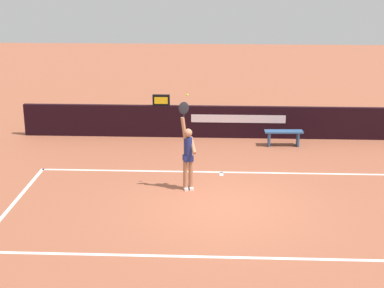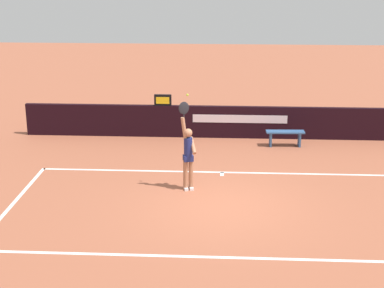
% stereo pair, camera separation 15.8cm
% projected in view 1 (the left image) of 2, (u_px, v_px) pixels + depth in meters
% --- Properties ---
extents(ground_plane, '(60.00, 60.00, 0.00)m').
position_uv_depth(ground_plane, '(222.00, 205.00, 15.01)').
color(ground_plane, '#A75A3E').
extents(court_lines, '(10.82, 5.30, 0.00)m').
position_uv_depth(court_lines, '(222.00, 207.00, 14.88)').
color(court_lines, white).
rests_on(court_lines, ground).
extents(back_wall, '(13.96, 0.18, 1.13)m').
position_uv_depth(back_wall, '(221.00, 122.00, 20.57)').
color(back_wall, black).
rests_on(back_wall, ground).
extents(speed_display, '(0.60, 0.13, 0.38)m').
position_uv_depth(speed_display, '(161.00, 100.00, 20.43)').
color(speed_display, black).
rests_on(speed_display, back_wall).
extents(tennis_player, '(0.49, 0.47, 2.46)m').
position_uv_depth(tennis_player, '(188.00, 154.00, 15.75)').
color(tennis_player, '#AA6F4F').
rests_on(tennis_player, ground).
extents(tennis_ball, '(0.07, 0.07, 0.07)m').
position_uv_depth(tennis_ball, '(187.00, 95.00, 15.35)').
color(tennis_ball, '#CAE63A').
extents(courtside_bench_near, '(1.29, 0.41, 0.52)m').
position_uv_depth(courtside_bench_near, '(284.00, 135.00, 19.69)').
color(courtside_bench_near, '#33598B').
rests_on(courtside_bench_near, ground).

